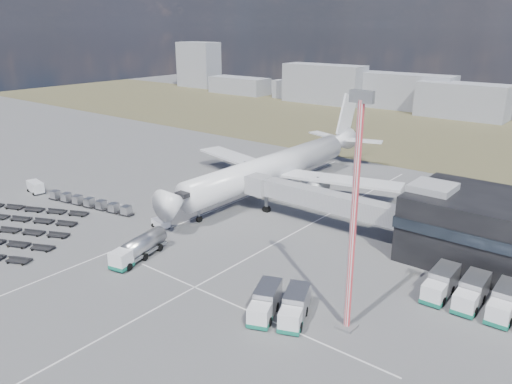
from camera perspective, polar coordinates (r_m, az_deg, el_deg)
The scene contains 14 objects.
ground at distance 83.75m, azimuth -10.84°, elevation -5.18°, with size 420.00×420.00×0.00m, color #565659.
grass_strip at distance 172.86m, azimuth 17.99°, elevation 6.59°, with size 420.00×90.00×0.01m, color #4C432D.
lane_markings at distance 79.09m, azimuth -4.52°, elevation -6.35°, with size 47.12×110.00×0.01m.
jet_bridge at distance 86.53m, azimuth 6.29°, elevation -0.56°, with size 30.30×3.80×7.05m.
airliner at distance 104.44m, azimuth 2.49°, elevation 3.03°, with size 51.59×64.53×17.62m.
skyline at distance 208.36m, azimuth 22.93°, elevation 10.24°, with size 295.81×24.71×24.22m.
fuel_tanker at distance 76.75m, azimuth -13.25°, elevation -6.24°, with size 4.77×10.82×3.39m.
pushback_tug at distance 87.54m, azimuth -10.82°, elevation -3.57°, with size 3.37×1.90×1.51m, color white.
utility_van at distance 113.25m, azimuth -23.89°, elevation 0.50°, with size 4.59×2.08×2.43m, color white.
catering_truck at distance 107.00m, azimuth 5.27°, elevation 1.15°, with size 3.29×6.08×2.65m.
service_trucks_near at distance 60.94m, azimuth 2.73°, elevation -12.72°, with size 8.59×9.25×3.00m.
service_trucks_far at distance 68.34m, azimuth 24.95°, elevation -10.84°, with size 14.26×8.10×3.13m.
uld_row at distance 100.64m, azimuth -18.52°, elevation -1.13°, with size 21.05×5.31×1.64m.
floodlight_mast at distance 54.49m, azimuth 11.11°, elevation -2.93°, with size 2.52×2.10×27.16m.
Camera 1 is at (59.27, -48.94, 33.28)m, focal length 35.00 mm.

